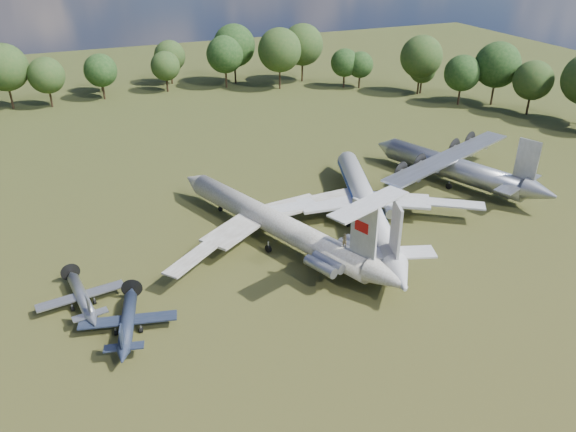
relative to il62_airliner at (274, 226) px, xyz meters
name	(u,v)px	position (x,y,z in m)	size (l,w,h in m)	color
ground	(243,254)	(-5.17, -1.78, -2.29)	(300.00, 300.00, 0.00)	#213D14
il62_airliner	(274,226)	(0.00, 0.00, 0.00)	(35.94, 46.73, 4.58)	silver
tu104_jet	(366,208)	(14.47, -0.18, 0.05)	(35.12, 46.83, 4.68)	#BDBDBD
an12_transport	(453,171)	(35.01, 6.45, 0.10)	(32.48, 36.30, 4.78)	#96999D
small_prop_west	(128,324)	(-21.87, -12.40, -1.24)	(10.50, 14.31, 2.10)	black
small_prop_northwest	(82,299)	(-26.10, -5.64, -1.29)	(9.98, 13.61, 2.00)	#A4A7AC
person_on_il62	(344,240)	(4.56, -11.99, 3.19)	(0.66, 0.43, 1.81)	olive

